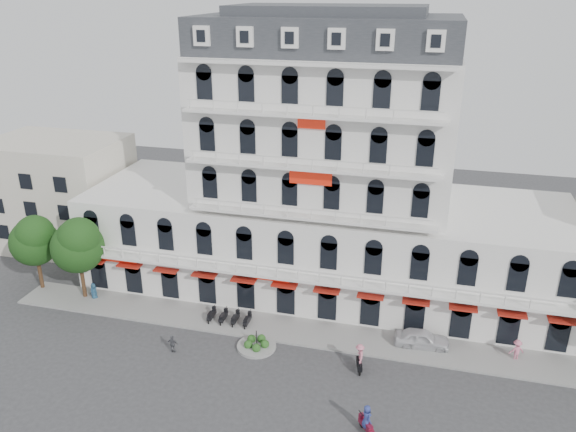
{
  "coord_description": "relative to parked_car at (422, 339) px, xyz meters",
  "views": [
    {
      "loc": [
        9.0,
        -30.26,
        27.19
      ],
      "look_at": [
        -1.4,
        10.0,
        10.14
      ],
      "focal_mm": 35.0,
      "sensor_mm": 36.0,
      "label": 1
    }
  ],
  "objects": [
    {
      "name": "tree_west_inner",
      "position": [
        -30.89,
        -0.02,
        4.93
      ],
      "size": [
        4.76,
        4.76,
        8.25
      ],
      "color": "#382314",
      "rests_on": "ground"
    },
    {
      "name": "pedestrian_mid",
      "position": [
        -19.24,
        -5.76,
        0.01
      ],
      "size": [
        0.9,
        0.38,
        1.53
      ],
      "primitive_type": "imported",
      "rotation": [
        0.0,
        0.0,
        3.13
      ],
      "color": "#4E4F54",
      "rests_on": "ground"
    },
    {
      "name": "main_building",
      "position": [
        -9.94,
        8.5,
        9.21
      ],
      "size": [
        45.0,
        15.0,
        25.8
      ],
      "color": "silver",
      "rests_on": "ground"
    },
    {
      "name": "parked_car",
      "position": [
        0.0,
        0.0,
        0.0
      ],
      "size": [
        4.52,
        2.08,
        1.5
      ],
      "primitive_type": "imported",
      "rotation": [
        0.0,
        0.0,
        1.64
      ],
      "color": "silver",
      "rests_on": "ground"
    },
    {
      "name": "ground",
      "position": [
        -9.94,
        -9.5,
        -0.75
      ],
      "size": [
        120.0,
        120.0,
        0.0
      ],
      "primitive_type": "plane",
      "color": "#38383A",
      "rests_on": "ground"
    },
    {
      "name": "pedestrian_far",
      "position": [
        -29.94,
        0.0,
        0.08
      ],
      "size": [
        0.68,
        0.73,
        1.67
      ],
      "primitive_type": "imported",
      "rotation": [
        0.0,
        0.0,
        0.95
      ],
      "color": "navy",
      "rests_on": "ground"
    },
    {
      "name": "flank_building_west",
      "position": [
        -39.94,
        10.5,
        5.25
      ],
      "size": [
        14.0,
        10.0,
        12.0
      ],
      "primitive_type": "cube",
      "color": "beige",
      "rests_on": "ground"
    },
    {
      "name": "tree_west_outer",
      "position": [
        -35.89,
        0.48,
        4.6
      ],
      "size": [
        4.5,
        4.48,
        7.76
      ],
      "color": "#382314",
      "rests_on": "ground"
    },
    {
      "name": "traffic_island",
      "position": [
        -12.94,
        -3.5,
        -0.49
      ],
      "size": [
        3.2,
        3.2,
        1.6
      ],
      "color": "gray",
      "rests_on": "ground"
    },
    {
      "name": "sidewalk",
      "position": [
        -9.94,
        -0.5,
        -0.67
      ],
      "size": [
        53.0,
        4.0,
        0.16
      ],
      "primitive_type": "cube",
      "color": "gray",
      "rests_on": "ground"
    },
    {
      "name": "pedestrian_left",
      "position": [
        -29.94,
        0.0,
        0.05
      ],
      "size": [
        0.88,
        0.68,
        1.61
      ],
      "primitive_type": "imported",
      "rotation": [
        0.0,
        0.0,
        -0.23
      ],
      "color": "navy",
      "rests_on": "ground"
    },
    {
      "name": "rider_center",
      "position": [
        -4.49,
        -4.34,
        0.5
      ],
      "size": [
        0.94,
        1.68,
        2.34
      ],
      "rotation": [
        0.0,
        0.0,
        4.93
      ],
      "color": "black",
      "rests_on": "ground"
    },
    {
      "name": "pedestrian_right",
      "position": [
        7.22,
        0.0,
        0.16
      ],
      "size": [
        1.33,
        1.02,
        1.82
      ],
      "primitive_type": "imported",
      "rotation": [
        0.0,
        0.0,
        3.47
      ],
      "color": "pink",
      "rests_on": "ground"
    },
    {
      "name": "rider_east",
      "position": [
        -3.17,
        -10.67,
        0.34
      ],
      "size": [
        1.19,
        1.42,
        2.19
      ],
      "rotation": [
        0.0,
        0.0,
        2.23
      ],
      "color": "maroon",
      "rests_on": "ground"
    },
    {
      "name": "parked_scooter_row",
      "position": [
        -16.29,
        -0.7,
        -0.75
      ],
      "size": [
        4.4,
        1.8,
        1.1
      ],
      "primitive_type": null,
      "color": "black",
      "rests_on": "ground"
    }
  ]
}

